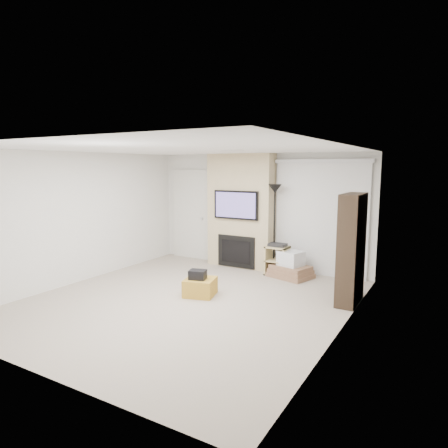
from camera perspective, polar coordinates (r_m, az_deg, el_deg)
The scene contains 16 objects.
floor at distance 6.80m, azimuth -5.17°, elevation -10.91°, with size 5.00×5.50×0.00m, color #AB9D8C.
ceiling at distance 6.43m, azimuth -5.46°, elevation 10.64°, with size 5.00×5.50×0.00m, color white.
wall_back at distance 8.86m, azimuth 5.03°, elevation 1.88°, with size 5.00×2.50×0.00m, color silver.
wall_front at distance 4.58m, azimuth -25.69°, elevation -4.89°, with size 5.00×2.50×0.00m, color silver.
wall_left at distance 8.19m, azimuth -19.73°, elevation 0.91°, with size 5.50×2.50×0.00m, color silver.
wall_right at distance 5.46m, azimuth 16.63°, elevation -2.40°, with size 5.50×2.50×0.00m, color silver.
hvac_vent at distance 6.90m, azimuth 1.23°, elevation 10.49°, with size 0.35×0.18×0.01m, color silver.
ottoman at distance 7.02m, azimuth -3.43°, elevation -8.97°, with size 0.50×0.50×0.30m, color #BA8B2B.
black_bag at distance 6.93m, azimuth -3.78°, elevation -7.23°, with size 0.28×0.22×0.16m, color black.
fireplace_wall at distance 8.83m, azimuth 2.39°, elevation 1.79°, with size 1.50×0.47×2.50m.
entry_door at distance 9.75m, azimuth -4.70°, elevation 1.30°, with size 1.02×0.11×2.14m.
vertical_blinds at distance 8.32m, azimuth 13.65°, elevation 1.43°, with size 1.98×0.10×2.37m.
floor_lamp at distance 8.28m, azimuth 7.25°, elevation 2.91°, with size 0.28×0.28×1.86m.
av_stand at distance 8.33m, azimuth 7.62°, elevation -4.89°, with size 0.45×0.38×0.66m.
box_stack at distance 8.21m, azimuth 9.50°, elevation -6.13°, with size 0.95×0.82×0.54m.
bookshelf at distance 6.79m, azimuth 17.73°, elevation -3.43°, with size 0.30×0.80×1.80m.
Camera 1 is at (3.73, -5.23, 2.23)m, focal length 32.00 mm.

